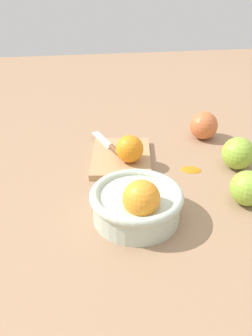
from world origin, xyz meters
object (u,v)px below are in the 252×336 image
cutting_board (121,158)px  orange_on_board (130,149)px  apple_front_right (204,126)px  bowl (137,203)px  apple_front_center (238,153)px  knife (109,145)px  apple_front_left (248,188)px

cutting_board → orange_on_board: size_ratio=2.87×
orange_on_board → apple_front_right: size_ratio=0.86×
bowl → apple_front_center: size_ratio=2.33×
apple_front_center → cutting_board: bearing=75.4°
orange_on_board → apple_front_center: 0.27m
apple_front_right → orange_on_board: bearing=119.2°
orange_on_board → apple_front_center: (-0.04, -0.27, -0.01)m
knife → apple_front_center: (-0.13, -0.31, 0.02)m
orange_on_board → apple_front_center: size_ratio=0.85×
apple_front_center → apple_front_left: bearing=165.4°
cutting_board → knife: bearing=26.3°
knife → apple_front_center: bearing=-112.0°
bowl → apple_front_center: bearing=-58.8°
bowl → orange_on_board: bearing=-4.3°
bowl → knife: bearing=5.2°
apple_front_left → apple_front_center: bearing=-14.6°
bowl → knife: bowl is taller
knife → bowl: bearing=-174.8°
knife → apple_front_left: (-0.27, -0.27, 0.02)m
apple_front_left → knife: bearing=44.9°
orange_on_board → apple_front_center: bearing=-98.8°
bowl → orange_on_board: bowl is taller
bowl → apple_front_center: (0.17, -0.29, -0.00)m
apple_front_left → orange_on_board: bearing=50.5°
orange_on_board → knife: (0.08, 0.04, -0.03)m
apple_front_left → apple_front_center: (0.15, -0.04, 0.00)m
bowl → cutting_board: bowl is taller
bowl → cutting_board: 0.25m
bowl → apple_front_right: (0.35, -0.25, -0.00)m
apple_front_left → apple_front_center: 0.15m
knife → apple_front_center: size_ratio=1.85×
apple_front_left → bowl: bearing=95.7°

